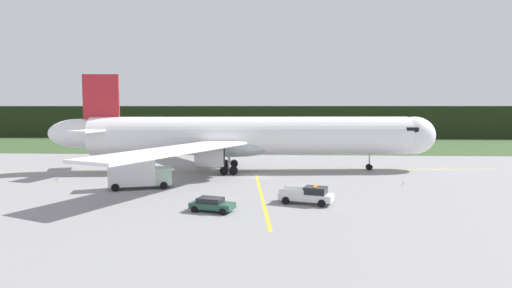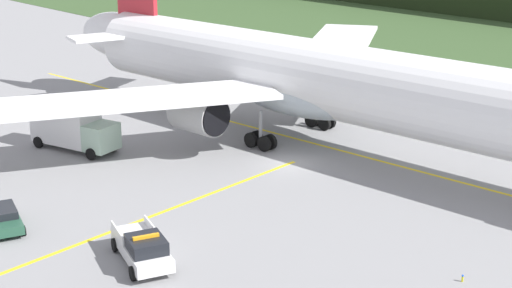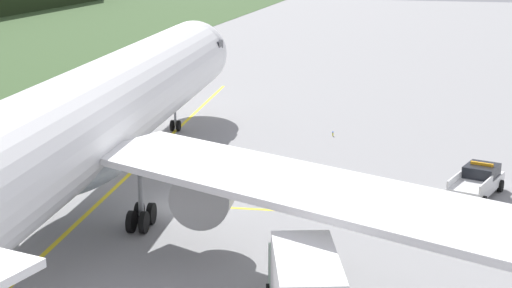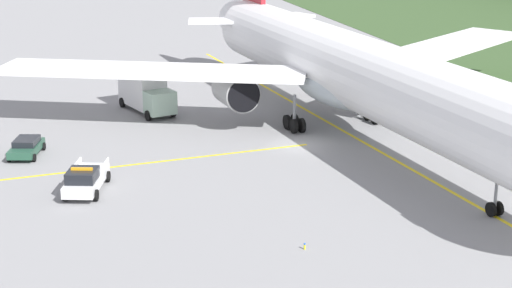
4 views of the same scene
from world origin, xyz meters
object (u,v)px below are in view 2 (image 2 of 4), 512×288
ops_pickup_truck (143,248)px  staff_car (2,218)px  airliner (320,81)px  catering_truck (72,125)px

ops_pickup_truck → staff_car: size_ratio=1.30×
airliner → staff_car: airliner is taller
catering_truck → staff_car: size_ratio=1.72×
airliner → catering_truck: airliner is taller
catering_truck → ops_pickup_truck: bearing=-19.5°
airliner → catering_truck: size_ratio=7.74×
catering_truck → staff_car: bearing=-45.1°
airliner → staff_car: bearing=-93.4°
ops_pickup_truck → catering_truck: (-19.78, 7.01, 1.05)m
ops_pickup_truck → catering_truck: bearing=160.5°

